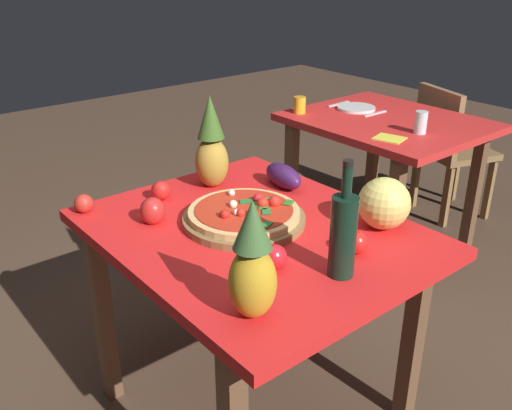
{
  "coord_description": "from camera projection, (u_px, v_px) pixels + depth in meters",
  "views": [
    {
      "loc": [
        1.3,
        -1.06,
        1.62
      ],
      "look_at": [
        -0.06,
        0.05,
        0.82
      ],
      "focal_mm": 39.42,
      "sensor_mm": 36.0,
      "label": 1
    }
  ],
  "objects": [
    {
      "name": "ground_plane",
      "position": [
        255.0,
        404.0,
        2.2
      ],
      "size": [
        10.0,
        10.0,
        0.0
      ],
      "primitive_type": "plane",
      "color": "#4C3828"
    },
    {
      "name": "display_table",
      "position": [
        254.0,
        254.0,
        1.92
      ],
      "size": [
        1.1,
        0.9,
        0.77
      ],
      "color": "brown",
      "rests_on": "ground_plane"
    },
    {
      "name": "background_table",
      "position": [
        386.0,
        139.0,
        3.12
      ],
      "size": [
        1.0,
        0.84,
        0.77
      ],
      "color": "brown",
      "rests_on": "ground_plane"
    },
    {
      "name": "dining_chair",
      "position": [
        448.0,
        145.0,
        3.57
      ],
      "size": [
        0.51,
        0.51,
        0.85
      ],
      "rotation": [
        0.0,
        0.0,
        2.81
      ],
      "color": "olive",
      "rests_on": "ground_plane"
    },
    {
      "name": "pizza_board",
      "position": [
        245.0,
        219.0,
        1.91
      ],
      "size": [
        0.42,
        0.42,
        0.02
      ],
      "primitive_type": "cylinder",
      "color": "olive",
      "rests_on": "display_table"
    },
    {
      "name": "pizza",
      "position": [
        246.0,
        212.0,
        1.9
      ],
      "size": [
        0.38,
        0.38,
        0.06
      ],
      "color": "#DBB36C",
      "rests_on": "pizza_board"
    },
    {
      "name": "wine_bottle",
      "position": [
        343.0,
        234.0,
        1.56
      ],
      "size": [
        0.08,
        0.08,
        0.35
      ],
      "color": "black",
      "rests_on": "display_table"
    },
    {
      "name": "pineapple_left",
      "position": [
        211.0,
        147.0,
        2.14
      ],
      "size": [
        0.13,
        0.13,
        0.36
      ],
      "color": "#AC8830",
      "rests_on": "display_table"
    },
    {
      "name": "pineapple_right",
      "position": [
        253.0,
        266.0,
        1.37
      ],
      "size": [
        0.12,
        0.12,
        0.32
      ],
      "color": "gold",
      "rests_on": "display_table"
    },
    {
      "name": "melon",
      "position": [
        384.0,
        203.0,
        1.85
      ],
      "size": [
        0.17,
        0.17,
        0.17
      ],
      "primitive_type": "sphere",
      "color": "#E2D569",
      "rests_on": "display_table"
    },
    {
      "name": "bell_pepper",
      "position": [
        153.0,
        211.0,
        1.9
      ],
      "size": [
        0.09,
        0.09,
        0.1
      ],
      "primitive_type": "ellipsoid",
      "color": "red",
      "rests_on": "display_table"
    },
    {
      "name": "eggplant",
      "position": [
        283.0,
        176.0,
        2.18
      ],
      "size": [
        0.21,
        0.11,
        0.09
      ],
      "primitive_type": "ellipsoid",
      "rotation": [
        0.0,
        0.0,
        3.02
      ],
      "color": "#3E1A50",
      "rests_on": "display_table"
    },
    {
      "name": "tomato_at_corner",
      "position": [
        161.0,
        190.0,
        2.07
      ],
      "size": [
        0.07,
        0.07,
        0.07
      ],
      "primitive_type": "sphere",
      "color": "red",
      "rests_on": "display_table"
    },
    {
      "name": "tomato_by_bottle",
      "position": [
        84.0,
        203.0,
        1.98
      ],
      "size": [
        0.07,
        0.07,
        0.07
      ],
      "primitive_type": "sphere",
      "color": "red",
      "rests_on": "display_table"
    },
    {
      "name": "tomato_beside_pepper",
      "position": [
        274.0,
        257.0,
        1.62
      ],
      "size": [
        0.08,
        0.08,
        0.08
      ],
      "primitive_type": "sphere",
      "color": "red",
      "rests_on": "display_table"
    },
    {
      "name": "tomato_near_board",
      "position": [
        356.0,
        242.0,
        1.71
      ],
      "size": [
        0.07,
        0.07,
        0.07
      ],
      "primitive_type": "sphere",
      "color": "red",
      "rests_on": "display_table"
    },
    {
      "name": "drinking_glass_juice",
      "position": [
        300.0,
        105.0,
        3.17
      ],
      "size": [
        0.07,
        0.07,
        0.09
      ],
      "primitive_type": "cylinder",
      "color": "#F4A823",
      "rests_on": "background_table"
    },
    {
      "name": "drinking_glass_water",
      "position": [
        421.0,
        122.0,
        2.81
      ],
      "size": [
        0.06,
        0.06,
        0.11
      ],
      "primitive_type": "cylinder",
      "color": "silver",
      "rests_on": "background_table"
    },
    {
      "name": "dinner_plate",
      "position": [
        356.0,
        108.0,
        3.25
      ],
      "size": [
        0.22,
        0.22,
        0.02
      ],
      "primitive_type": "cylinder",
      "color": "white",
      "rests_on": "background_table"
    },
    {
      "name": "fork_utensil",
      "position": [
        338.0,
        104.0,
        3.35
      ],
      "size": [
        0.02,
        0.18,
        0.01
      ],
      "primitive_type": "cube",
      "rotation": [
        0.0,
        0.0,
        0.04
      ],
      "color": "silver",
      "rests_on": "background_table"
    },
    {
      "name": "knife_utensil",
      "position": [
        375.0,
        114.0,
        3.16
      ],
      "size": [
        0.02,
        0.18,
        0.01
      ],
      "primitive_type": "cube",
      "rotation": [
        0.0,
        0.0,
        -0.01
      ],
      "color": "silver",
      "rests_on": "background_table"
    },
    {
      "name": "napkin_folded",
      "position": [
        389.0,
        138.0,
        2.75
      ],
      "size": [
        0.17,
        0.15,
        0.01
      ],
      "primitive_type": "cube",
      "rotation": [
        0.0,
        0.0,
        0.27
      ],
      "color": "yellow",
      "rests_on": "background_table"
    }
  ]
}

